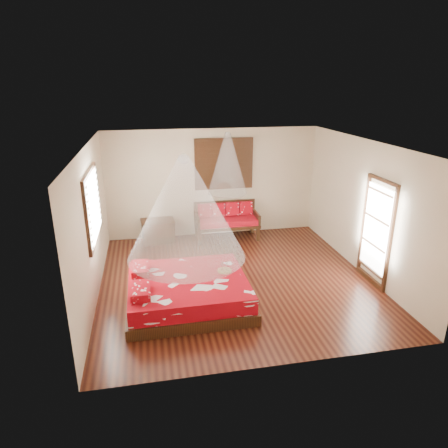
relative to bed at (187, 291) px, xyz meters
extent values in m
cube|color=black|center=(1.09, 0.76, -0.26)|extent=(5.50, 5.50, 0.02)
cube|color=silver|center=(1.09, 0.76, 2.56)|extent=(5.50, 5.50, 0.02)
cube|color=#C0AE8C|center=(-1.67, 0.76, 1.15)|extent=(0.02, 5.50, 2.80)
cube|color=#C0AE8C|center=(3.85, 0.76, 1.15)|extent=(0.02, 5.50, 2.80)
cube|color=#C0AE8C|center=(1.09, 3.52, 1.15)|extent=(5.50, 0.02, 2.80)
cube|color=#C0AE8C|center=(1.09, -2.00, 1.15)|extent=(5.50, 0.02, 2.80)
cube|color=black|center=(0.02, 0.00, -0.15)|extent=(2.24, 2.03, 0.20)
cube|color=#9B0511|center=(0.02, 0.00, 0.10)|extent=(2.14, 1.93, 0.30)
cube|color=#9B0511|center=(-0.82, -0.43, 0.32)|extent=(0.32, 0.59, 0.15)
cube|color=#9B0511|center=(-0.82, 0.42, 0.32)|extent=(0.32, 0.59, 0.15)
cube|color=black|center=(0.61, 2.76, -0.04)|extent=(0.08, 0.08, 0.42)
cube|color=black|center=(2.13, 2.76, -0.04)|extent=(0.08, 0.08, 0.42)
cube|color=black|center=(0.61, 3.37, -0.04)|extent=(0.08, 0.08, 0.42)
cube|color=black|center=(2.13, 3.37, -0.04)|extent=(0.08, 0.08, 0.42)
cube|color=black|center=(1.37, 3.06, 0.13)|extent=(1.64, 0.73, 0.08)
cube|color=maroon|center=(1.37, 3.06, 0.24)|extent=(1.58, 0.67, 0.14)
cube|color=black|center=(1.37, 3.39, 0.42)|extent=(1.64, 0.06, 0.55)
cube|color=black|center=(0.59, 3.06, 0.29)|extent=(0.06, 0.73, 0.30)
cube|color=black|center=(2.15, 3.06, 0.29)|extent=(0.06, 0.73, 0.30)
cube|color=#9B0511|center=(0.83, 3.27, 0.48)|extent=(0.35, 0.19, 0.36)
cube|color=#9B0511|center=(1.19, 3.27, 0.48)|extent=(0.35, 0.19, 0.36)
cube|color=#9B0511|center=(1.56, 3.27, 0.48)|extent=(0.35, 0.19, 0.36)
cube|color=#9B0511|center=(1.92, 3.27, 0.48)|extent=(0.35, 0.19, 0.36)
cube|color=black|center=(-0.40, 3.21, 0.01)|extent=(0.83, 0.63, 0.52)
cube|color=black|center=(-0.40, 3.21, 0.29)|extent=(0.87, 0.67, 0.05)
cube|color=black|center=(1.37, 3.48, 1.65)|extent=(1.52, 0.06, 1.32)
cube|color=black|center=(1.37, 3.47, 1.65)|extent=(1.35, 0.04, 1.10)
cube|color=black|center=(-1.63, 0.96, 1.45)|extent=(0.08, 1.74, 1.34)
cube|color=white|center=(-1.59, 0.96, 1.45)|extent=(0.04, 1.54, 1.10)
cube|color=black|center=(3.81, 0.16, 0.80)|extent=(0.08, 1.02, 2.16)
cube|color=white|center=(3.79, 0.16, 0.90)|extent=(0.03, 0.82, 1.70)
cylinder|color=brown|center=(0.74, 0.18, 0.26)|extent=(0.27, 0.27, 0.03)
cone|color=white|center=(0.02, 0.00, 1.60)|extent=(2.09, 2.09, 1.80)
cone|color=white|center=(1.37, 3.01, 1.75)|extent=(0.99, 0.99, 1.50)
camera|label=1|loc=(-0.58, -6.52, 3.63)|focal=32.00mm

